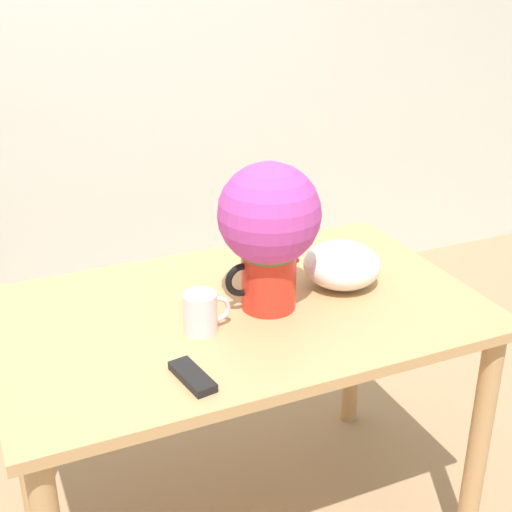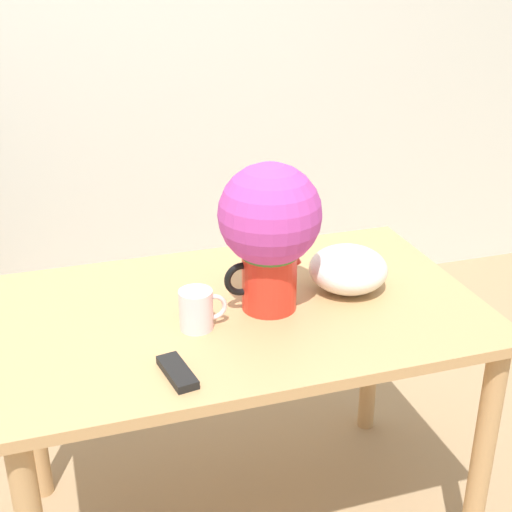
{
  "view_description": "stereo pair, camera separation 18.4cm",
  "coord_description": "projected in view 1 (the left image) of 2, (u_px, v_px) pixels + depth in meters",
  "views": [
    {
      "loc": [
        -0.46,
        -1.38,
        1.7
      ],
      "look_at": [
        0.22,
        0.16,
        0.94
      ],
      "focal_mm": 50.0,
      "sensor_mm": 36.0,
      "label": 1
    },
    {
      "loc": [
        -0.28,
        -1.44,
        1.7
      ],
      "look_at": [
        0.22,
        0.16,
        0.94
      ],
      "focal_mm": 50.0,
      "sensor_mm": 36.0,
      "label": 2
    }
  ],
  "objects": [
    {
      "name": "wall_back",
      "position": [
        51.0,
        40.0,
        2.92
      ],
      "size": [
        8.0,
        0.05,
        2.6
      ],
      "color": "silver",
      "rests_on": "ground_plane"
    },
    {
      "name": "remote_control",
      "position": [
        192.0,
        377.0,
        1.6
      ],
      "size": [
        0.07,
        0.15,
        0.02
      ],
      "color": "black",
      "rests_on": "table"
    },
    {
      "name": "white_bowl",
      "position": [
        342.0,
        265.0,
        2.02
      ],
      "size": [
        0.22,
        0.22,
        0.13
      ],
      "color": "silver",
      "rests_on": "table"
    },
    {
      "name": "table",
      "position": [
        240.0,
        344.0,
        1.96
      ],
      "size": [
        1.29,
        0.8,
        0.78
      ],
      "color": "tan",
      "rests_on": "ground_plane"
    },
    {
      "name": "flower_vase",
      "position": [
        269.0,
        227.0,
        1.83
      ],
      "size": [
        0.27,
        0.27,
        0.4
      ],
      "color": "red",
      "rests_on": "table"
    },
    {
      "name": "coffee_mug",
      "position": [
        202.0,
        313.0,
        1.78
      ],
      "size": [
        0.12,
        0.09,
        0.11
      ],
      "color": "silver",
      "rests_on": "table"
    }
  ]
}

